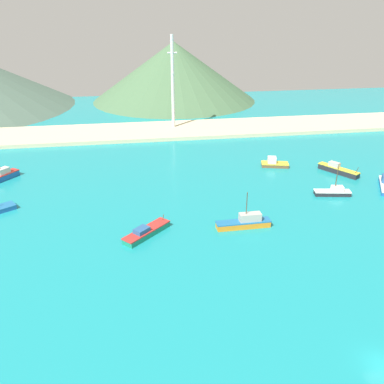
{
  "coord_description": "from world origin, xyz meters",
  "views": [
    {
      "loc": [
        -27.06,
        -29.89,
        37.25
      ],
      "look_at": [
        -14.16,
        50.19,
        0.58
      ],
      "focal_mm": 37.39,
      "sensor_mm": 36.0,
      "label": 1
    }
  ],
  "objects_px": {
    "fishing_boat_9": "(245,222)",
    "fishing_boat_15": "(333,192)",
    "fishing_boat_8": "(274,163)",
    "radio_tower": "(173,83)",
    "fishing_boat_10": "(146,232)",
    "fishing_boat_11": "(338,170)",
    "fishing_boat_1": "(0,177)"
  },
  "relations": [
    {
      "from": "fishing_boat_11",
      "to": "radio_tower",
      "type": "height_order",
      "value": "radio_tower"
    },
    {
      "from": "fishing_boat_10",
      "to": "fishing_boat_11",
      "type": "height_order",
      "value": "fishing_boat_11"
    },
    {
      "from": "fishing_boat_11",
      "to": "radio_tower",
      "type": "xyz_separation_m",
      "value": [
        -36.18,
        46.68,
        14.82
      ]
    },
    {
      "from": "fishing_boat_1",
      "to": "fishing_boat_8",
      "type": "xyz_separation_m",
      "value": [
        68.5,
        -1.19,
        -0.16
      ]
    },
    {
      "from": "fishing_boat_1",
      "to": "fishing_boat_15",
      "type": "xyz_separation_m",
      "value": [
        75.26,
        -20.64,
        -0.23
      ]
    },
    {
      "from": "radio_tower",
      "to": "fishing_boat_15",
      "type": "bearing_deg",
      "value": -64.01
    },
    {
      "from": "fishing_boat_9",
      "to": "fishing_boat_10",
      "type": "height_order",
      "value": "fishing_boat_9"
    },
    {
      "from": "fishing_boat_9",
      "to": "radio_tower",
      "type": "relative_size",
      "value": 0.34
    },
    {
      "from": "fishing_boat_11",
      "to": "fishing_boat_15",
      "type": "distance_m",
      "value": 14.33
    },
    {
      "from": "fishing_boat_15",
      "to": "radio_tower",
      "type": "distance_m",
      "value": 67.24
    },
    {
      "from": "radio_tower",
      "to": "fishing_boat_11",
      "type": "bearing_deg",
      "value": -52.23
    },
    {
      "from": "fishing_boat_1",
      "to": "radio_tower",
      "type": "bearing_deg",
      "value": 39.44
    },
    {
      "from": "fishing_boat_10",
      "to": "fishing_boat_11",
      "type": "relative_size",
      "value": 0.91
    },
    {
      "from": "fishing_boat_9",
      "to": "fishing_boat_10",
      "type": "bearing_deg",
      "value": -179.68
    },
    {
      "from": "fishing_boat_15",
      "to": "radio_tower",
      "type": "xyz_separation_m",
      "value": [
        -28.73,
        58.92,
        14.96
      ]
    },
    {
      "from": "fishing_boat_11",
      "to": "fishing_boat_8",
      "type": "bearing_deg",
      "value": 153.1
    },
    {
      "from": "fishing_boat_11",
      "to": "radio_tower",
      "type": "bearing_deg",
      "value": 127.77
    },
    {
      "from": "fishing_boat_9",
      "to": "radio_tower",
      "type": "height_order",
      "value": "radio_tower"
    },
    {
      "from": "fishing_boat_15",
      "to": "fishing_boat_10",
      "type": "bearing_deg",
      "value": -165.31
    },
    {
      "from": "fishing_boat_1",
      "to": "fishing_boat_15",
      "type": "relative_size",
      "value": 1.12
    },
    {
      "from": "fishing_boat_10",
      "to": "radio_tower",
      "type": "xyz_separation_m",
      "value": [
        13.29,
        69.94,
        15.02
      ]
    },
    {
      "from": "fishing_boat_8",
      "to": "fishing_boat_10",
      "type": "distance_m",
      "value": 46.59
    },
    {
      "from": "fishing_boat_15",
      "to": "radio_tower",
      "type": "relative_size",
      "value": 0.26
    },
    {
      "from": "fishing_boat_15",
      "to": "radio_tower",
      "type": "bearing_deg",
      "value": 115.99
    },
    {
      "from": "fishing_boat_10",
      "to": "fishing_boat_15",
      "type": "distance_m",
      "value": 43.44
    },
    {
      "from": "fishing_boat_9",
      "to": "fishing_boat_15",
      "type": "height_order",
      "value": "fishing_boat_9"
    },
    {
      "from": "fishing_boat_9",
      "to": "fishing_boat_11",
      "type": "height_order",
      "value": "fishing_boat_9"
    },
    {
      "from": "fishing_boat_1",
      "to": "fishing_boat_9",
      "type": "bearing_deg",
      "value": -31.33
    },
    {
      "from": "fishing_boat_1",
      "to": "radio_tower",
      "type": "xyz_separation_m",
      "value": [
        46.54,
        38.28,
        14.73
      ]
    },
    {
      "from": "fishing_boat_1",
      "to": "radio_tower",
      "type": "relative_size",
      "value": 0.3
    },
    {
      "from": "radio_tower",
      "to": "fishing_boat_10",
      "type": "bearing_deg",
      "value": -100.76
    },
    {
      "from": "fishing_boat_8",
      "to": "radio_tower",
      "type": "bearing_deg",
      "value": 119.09
    }
  ]
}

